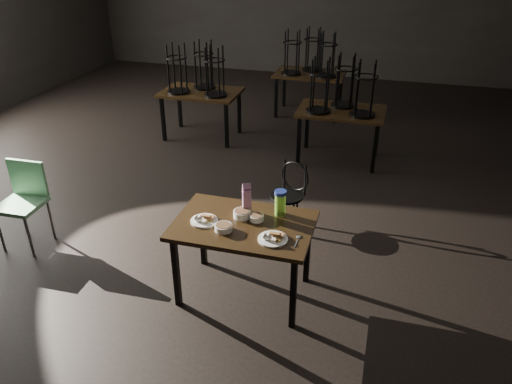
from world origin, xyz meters
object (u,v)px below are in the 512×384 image
(main_table, at_px, (244,231))
(water_bottle, at_px, (280,203))
(bentwood_chair, at_px, (290,190))
(school_chair, at_px, (24,197))
(juice_carton, at_px, (247,199))

(main_table, height_order, water_bottle, water_bottle)
(water_bottle, height_order, bentwood_chair, water_bottle)
(main_table, bearing_deg, school_chair, 175.26)
(main_table, distance_m, juice_carton, 0.28)
(bentwood_chair, relative_size, school_chair, 0.84)
(bentwood_chair, bearing_deg, school_chair, -137.39)
(juice_carton, bearing_deg, bentwood_chair, 80.89)
(main_table, height_order, juice_carton, juice_carton)
(juice_carton, xyz_separation_m, bentwood_chair, (0.17, 1.07, -0.44))
(main_table, bearing_deg, juice_carton, 97.63)
(water_bottle, xyz_separation_m, bentwood_chair, (-0.12, 1.02, -0.42))
(main_table, relative_size, school_chair, 1.33)
(main_table, distance_m, bentwood_chair, 1.28)
(bentwood_chair, height_order, school_chair, school_chair)
(water_bottle, distance_m, bentwood_chair, 1.11)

